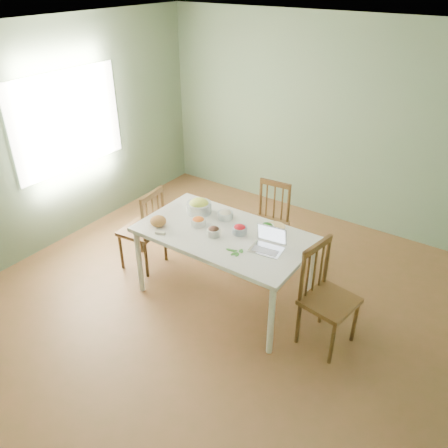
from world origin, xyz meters
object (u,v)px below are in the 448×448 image
Objects in this scene: chair_left at (141,228)px; laptop at (267,241)px; dining_table at (224,266)px; chair_right at (330,299)px; bowl_squash at (199,206)px; bread_boule at (158,221)px; chair_far at (267,224)px.

chair_left is 1.71m from laptop.
chair_right is (1.19, -0.01, 0.11)m from dining_table.
chair_right is 1.71m from bowl_squash.
bowl_squash reaches higher than dining_table.
chair_right is at bearing 8.30° from bread_boule.
bread_boule is at bearing -156.74° from dining_table.
bread_boule is (-0.64, -0.27, 0.47)m from dining_table.
chair_left is at bearing 155.28° from bread_boule.
chair_far is 0.95m from bowl_squash.
bowl_squash is (0.68, 0.24, 0.39)m from chair_left.
bread_boule is 0.63× the size of bowl_squash.
dining_table is at bearing -22.85° from bowl_squash.
chair_far is (-0.00, 0.91, 0.07)m from dining_table.
bowl_squash is (-1.65, 0.20, 0.38)m from chair_right.
dining_table is 1.15m from chair_left.
chair_right is (1.19, -0.92, 0.04)m from chair_far.
chair_far reaches higher than bread_boule.
dining_table is at bearing -94.77° from chair_far.
chair_right reaches higher than dining_table.
chair_left is 0.67m from bread_boule.
bowl_squash reaches higher than bread_boule.
chair_right reaches higher than bread_boule.
chair_left is at bearing -145.07° from chair_far.
laptop is (-0.67, -0.03, 0.41)m from chair_right.
chair_left is (-1.14, -0.96, 0.02)m from chair_far.
dining_table is 1.68× the size of chair_right.
chair_right is 0.79m from laptop.
chair_left is 2.33m from chair_right.
dining_table is 1.73× the size of chair_left.
bread_boule is at bearing -110.21° from bowl_squash.
dining_table is 1.19m from chair_right.
bowl_squash is (-0.46, -0.72, 0.42)m from chair_far.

